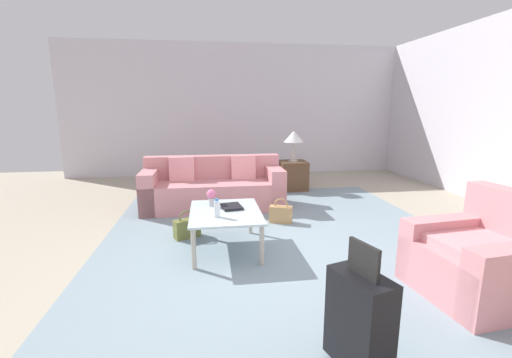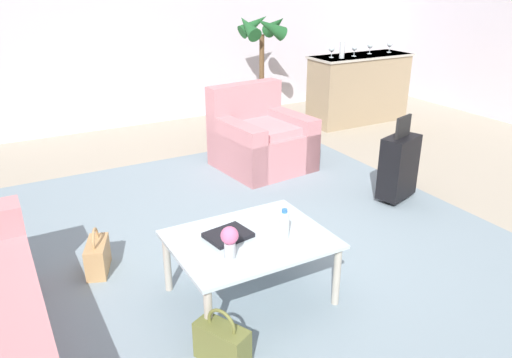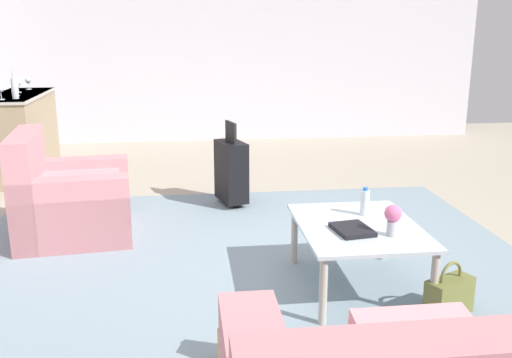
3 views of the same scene
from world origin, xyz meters
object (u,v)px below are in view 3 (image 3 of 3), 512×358
object	(u,v)px
wine_glass_leftmost	(0,90)
wine_glass_left_of_centre	(16,86)
coffee_table	(358,233)
water_bottle	(365,202)
flower_vase	(393,217)
wine_bottle_clear	(15,88)
wine_glass_right_of_centre	(18,84)
handbag_olive	(449,295)
suitcase_black	(231,170)
armchair	(66,202)
coffee_table_book	(352,229)
bar_console	(21,134)
handbag_tan	(250,343)
wine_glass_rightmost	(28,81)

from	to	relation	value
wine_glass_leftmost	wine_glass_left_of_centre	world-z (taller)	same
wine_glass_left_of_centre	coffee_table	bearing A→B (deg)	-137.46
water_bottle	flower_vase	bearing A→B (deg)	-173.21
wine_bottle_clear	wine_glass_right_of_centre	bearing A→B (deg)	12.22
wine_bottle_clear	handbag_olive	xyz separation A→B (m)	(-3.50, -3.46, -0.97)
suitcase_black	handbag_olive	size ratio (longest dim) A/B	2.37
armchair	handbag_olive	xyz separation A→B (m)	(-1.73, -2.64, -0.17)
handbag_olive	suitcase_black	bearing A→B (deg)	25.59
coffee_table_book	suitcase_black	xyz separation A→B (m)	(2.12, 0.62, -0.12)
bar_console	coffee_table_book	bearing A→B (deg)	-140.16
wine_glass_left_of_centre	handbag_olive	bearing A→B (deg)	-136.91
wine_glass_left_of_centre	wine_bottle_clear	bearing A→B (deg)	-167.16
armchair	wine_bottle_clear	size ratio (longest dim) A/B	3.37
armchair	handbag_olive	bearing A→B (deg)	-123.20
water_bottle	handbag_tan	world-z (taller)	water_bottle
handbag_tan	armchair	bearing A→B (deg)	32.25
wine_glass_right_of_centre	armchair	bearing A→B (deg)	-158.22
handbag_olive	bar_console	bearing A→B (deg)	42.19
armchair	wine_bottle_clear	xyz separation A→B (m)	(1.77, 0.82, 0.79)
wine_glass_left_of_centre	coffee_table_book	bearing A→B (deg)	-139.23
water_bottle	coffee_table_book	bearing A→B (deg)	150.64
wine_glass_right_of_centre	handbag_tan	xyz separation A→B (m)	(-4.51, -2.29, -0.96)
armchair	wine_glass_leftmost	xyz separation A→B (m)	(1.69, 0.94, 0.78)
wine_glass_right_of_centre	handbag_tan	distance (m)	5.15
wine_glass_leftmost	wine_glass_rightmost	size ratio (longest dim) A/B	1.00
wine_glass_left_of_centre	handbag_tan	distance (m)	4.81
coffee_table_book	wine_glass_rightmost	size ratio (longest dim) A/B	1.80
coffee_table_book	wine_bottle_clear	size ratio (longest dim) A/B	0.93
coffee_table_book	wine_glass_right_of_centre	xyz separation A→B (m)	(3.79, 3.04, 0.61)
water_bottle	wine_glass_left_of_centre	size ratio (longest dim) A/B	1.32
bar_console	wine_bottle_clear	distance (m)	0.74
wine_glass_rightmost	wine_bottle_clear	bearing A→B (deg)	-174.07
wine_glass_left_of_centre	handbag_olive	size ratio (longest dim) A/B	0.43
water_bottle	wine_glass_left_of_centre	distance (m)	4.47
wine_glass_left_of_centre	wine_bottle_clear	distance (m)	0.27
coffee_table	wine_glass_leftmost	bearing A→B (deg)	46.29
armchair	wine_glass_leftmost	world-z (taller)	wine_glass_leftmost
water_bottle	wine_glass_leftmost	size ratio (longest dim) A/B	1.32
wine_glass_right_of_centre	coffee_table_book	bearing A→B (deg)	-141.25
wine_glass_rightmost	handbag_tan	world-z (taller)	wine_glass_rightmost
flower_vase	wine_bottle_clear	bearing A→B (deg)	43.76
water_bottle	handbag_olive	distance (m)	0.85
flower_vase	wine_bottle_clear	world-z (taller)	wine_bottle_clear
wine_glass_rightmost	handbag_tan	distance (m)	5.44
wine_glass_right_of_centre	bar_console	bearing A→B (deg)	-172.06
suitcase_black	water_bottle	bearing A→B (deg)	-156.04
water_bottle	coffee_table	bearing A→B (deg)	153.43
armchair	suitcase_black	distance (m)	1.64
water_bottle	wine_glass_rightmost	xyz separation A→B (m)	(3.82, 3.19, 0.53)
wine_glass_leftmost	wine_glass_left_of_centre	distance (m)	0.35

